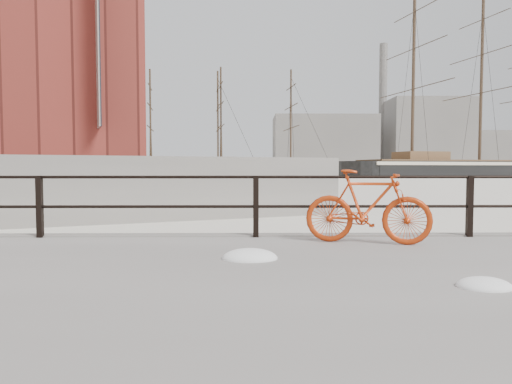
% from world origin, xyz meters
% --- Properties ---
extents(ground, '(400.00, 400.00, 0.00)m').
position_xyz_m(ground, '(0.00, 0.00, 0.00)').
color(ground, white).
rests_on(ground, ground).
extents(far_quay, '(78.44, 148.07, 1.80)m').
position_xyz_m(far_quay, '(-40.00, 72.00, 0.90)').
color(far_quay, gray).
rests_on(far_quay, ground).
extents(guardrail, '(28.00, 0.10, 1.00)m').
position_xyz_m(guardrail, '(0.00, -0.15, 0.85)').
color(guardrail, black).
rests_on(guardrail, promenade).
extents(bicycle, '(1.84, 0.76, 1.11)m').
position_xyz_m(bicycle, '(-1.85, -0.80, 0.90)').
color(bicycle, '#B1310B').
rests_on(bicycle, promenade).
extents(barque_black, '(70.94, 39.41, 37.66)m').
position_xyz_m(barque_black, '(41.35, 81.47, 0.00)').
color(barque_black, black).
rests_on(barque_black, ground).
extents(schooner_mid, '(29.52, 15.93, 20.26)m').
position_xyz_m(schooner_mid, '(-2.52, 75.02, 0.00)').
color(schooner_mid, beige).
rests_on(schooner_mid, ground).
extents(schooner_left, '(25.23, 13.87, 18.30)m').
position_xyz_m(schooner_left, '(-14.40, 67.76, 0.00)').
color(schooner_left, silver).
rests_on(schooner_left, ground).
extents(workboat_near, '(11.04, 10.52, 7.00)m').
position_xyz_m(workboat_near, '(-23.11, 31.59, 0.00)').
color(workboat_near, black).
rests_on(workboat_near, ground).
extents(apartment_mustard, '(26.02, 22.15, 22.20)m').
position_xyz_m(apartment_mustard, '(-29.49, 40.65, 12.90)').
color(apartment_mustard, gold).
rests_on(apartment_mustard, far_quay).
extents(apartment_cream, '(24.16, 21.40, 21.20)m').
position_xyz_m(apartment_cream, '(-38.11, 61.98, 12.40)').
color(apartment_cream, beige).
rests_on(apartment_cream, far_quay).
extents(apartment_grey, '(26.02, 22.15, 23.20)m').
position_xyz_m(apartment_grey, '(-46.35, 82.38, 13.40)').
color(apartment_grey, '#A0A09B').
rests_on(apartment_grey, far_quay).
extents(apartment_brick, '(27.87, 22.90, 21.20)m').
position_xyz_m(apartment_brick, '(-54.97, 103.70, 12.40)').
color(apartment_brick, maroon).
rests_on(apartment_brick, far_quay).
extents(industrial_west, '(32.00, 18.00, 18.00)m').
position_xyz_m(industrial_west, '(20.00, 140.00, 9.00)').
color(industrial_west, gray).
rests_on(industrial_west, ground).
extents(industrial_mid, '(26.00, 20.00, 24.00)m').
position_xyz_m(industrial_mid, '(55.00, 145.00, 12.00)').
color(industrial_mid, gray).
rests_on(industrial_mid, ground).
extents(industrial_east, '(20.00, 16.00, 14.00)m').
position_xyz_m(industrial_east, '(78.00, 150.00, 7.00)').
color(industrial_east, gray).
rests_on(industrial_east, ground).
extents(smokestack, '(2.80, 2.80, 44.00)m').
position_xyz_m(smokestack, '(42.00, 150.00, 22.00)').
color(smokestack, gray).
rests_on(smokestack, ground).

